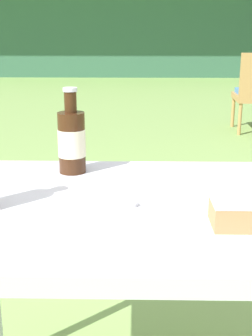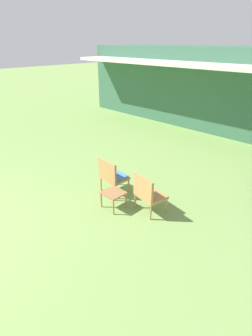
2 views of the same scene
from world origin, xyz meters
name	(u,v)px [view 1 (image 1 of 2)]	position (x,y,z in m)	size (l,w,h in m)	color
cabin_building	(121,8)	(-0.35, 11.03, 1.47)	(10.20, 5.01, 2.93)	#38664C
patio_table	(125,230)	(0.00, 0.00, 0.62)	(0.92, 0.66, 0.69)	silver
cake_on_plate	(237,218)	(0.22, -0.15, 0.71)	(0.25, 0.25, 0.08)	white
cola_bottle_near	(72,140)	(-0.15, 0.23, 0.77)	(0.07, 0.07, 0.23)	#381E0F
fork	(203,230)	(0.15, -0.15, 0.69)	(0.18, 0.07, 0.01)	silver
loose_bottle_cap	(131,204)	(0.01, -0.02, 0.69)	(0.03, 0.03, 0.01)	silver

